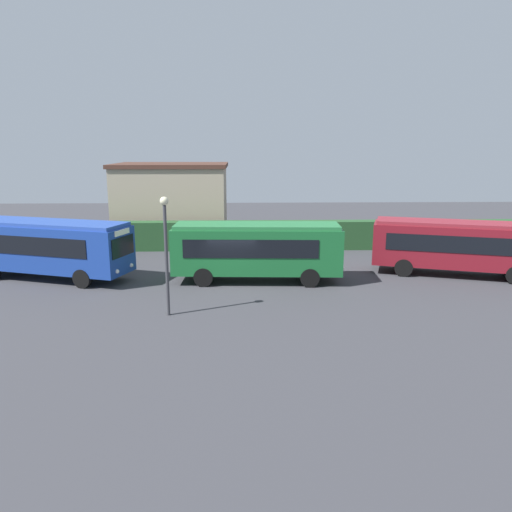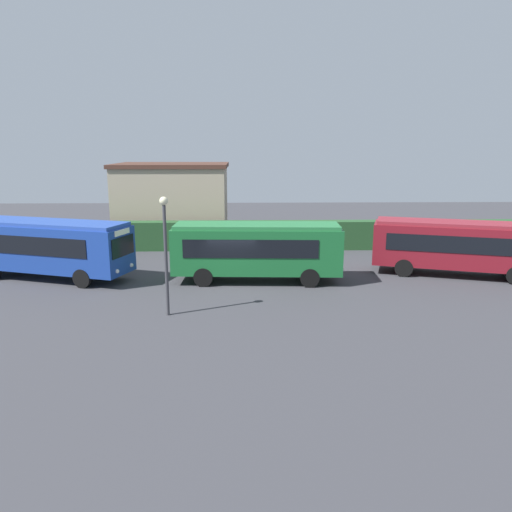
{
  "view_description": "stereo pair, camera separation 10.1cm",
  "coord_description": "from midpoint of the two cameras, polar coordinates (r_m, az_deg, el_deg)",
  "views": [
    {
      "loc": [
        0.49,
        -25.5,
        7.18
      ],
      "look_at": [
        1.32,
        1.11,
        1.27
      ],
      "focal_mm": 34.79,
      "sensor_mm": 36.0,
      "label": 1
    },
    {
      "loc": [
        0.59,
        -25.5,
        7.18
      ],
      "look_at": [
        1.32,
        1.11,
        1.27
      ],
      "focal_mm": 34.79,
      "sensor_mm": 36.0,
      "label": 2
    }
  ],
  "objects": [
    {
      "name": "bus_maroon",
      "position": [
        30.0,
        22.35,
        1.2
      ],
      "size": [
        9.5,
        5.11,
        3.07
      ],
      "rotation": [
        0.0,
        0.0,
        -0.32
      ],
      "color": "maroon",
      "rests_on": "ground_plane"
    },
    {
      "name": "hedge_row",
      "position": [
        35.06,
        -2.42,
        2.38
      ],
      "size": [
        50.72,
        1.12,
        2.01
      ],
      "primitive_type": "cube",
      "color": "#244C27",
      "rests_on": "ground_plane"
    },
    {
      "name": "ground_plane",
      "position": [
        26.5,
        -2.68,
        -3.21
      ],
      "size": [
        77.44,
        77.44,
        0.0
      ],
      "primitive_type": "plane",
      "color": "#38383D"
    },
    {
      "name": "bus_green",
      "position": [
        26.53,
        0.21,
        0.86
      ],
      "size": [
        9.17,
        2.83,
        3.15
      ],
      "rotation": [
        0.0,
        0.0,
        -0.05
      ],
      "color": "#19602D",
      "rests_on": "ground_plane"
    },
    {
      "name": "traffic_cone",
      "position": [
        33.02,
        -0.41,
        0.5
      ],
      "size": [
        0.36,
        0.36,
        0.6
      ],
      "primitive_type": "cone",
      "color": "orange",
      "rests_on": "ground_plane"
    },
    {
      "name": "person_right",
      "position": [
        34.35,
        21.32,
        1.08
      ],
      "size": [
        0.38,
        0.45,
        1.66
      ],
      "rotation": [
        0.0,
        0.0,
        5.92
      ],
      "color": "#4C6B47",
      "rests_on": "ground_plane"
    },
    {
      "name": "bus_blue",
      "position": [
        29.45,
        -22.64,
        1.11
      ],
      "size": [
        9.57,
        5.3,
        3.2
      ],
      "rotation": [
        0.0,
        0.0,
        -0.32
      ],
      "color": "navy",
      "rests_on": "ground_plane"
    },
    {
      "name": "depot_building",
      "position": [
        39.68,
        -9.43,
        6.24
      ],
      "size": [
        8.63,
        6.8,
        5.88
      ],
      "color": "tan",
      "rests_on": "ground_plane"
    },
    {
      "name": "lamppost",
      "position": [
        21.2,
        -10.25,
        1.63
      ],
      "size": [
        0.36,
        0.36,
        5.14
      ],
      "color": "#38383D",
      "rests_on": "ground_plane"
    },
    {
      "name": "person_left",
      "position": [
        32.98,
        17.94,
        1.08
      ],
      "size": [
        0.29,
        0.5,
        1.86
      ],
      "rotation": [
        0.0,
        0.0,
        3.22
      ],
      "color": "silver",
      "rests_on": "ground_plane"
    },
    {
      "name": "person_center",
      "position": [
        33.36,
        19.75,
        1.1
      ],
      "size": [
        0.53,
        0.49,
        1.88
      ],
      "rotation": [
        0.0,
        0.0,
        4.07
      ],
      "color": "maroon",
      "rests_on": "ground_plane"
    }
  ]
}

